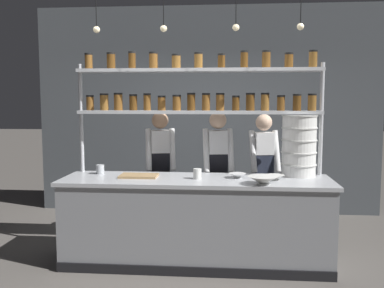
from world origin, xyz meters
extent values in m
plane|color=#5B5651|center=(0.00, 0.00, 0.00)|extent=(40.00, 40.00, 0.00)
cube|color=#4C5156|center=(0.00, 2.17, 1.58)|extent=(5.25, 0.12, 3.15)
cube|color=gray|center=(0.00, 0.00, 0.44)|extent=(2.79, 0.72, 0.88)
cube|color=#B7BABF|center=(0.00, 0.00, 0.90)|extent=(2.85, 0.76, 0.04)
cube|color=black|center=(0.00, -0.36, 0.05)|extent=(2.79, 0.03, 0.10)
cylinder|color=#B7BABF|center=(-1.34, 0.33, 1.07)|extent=(0.04, 0.04, 2.15)
cylinder|color=#B7BABF|center=(1.34, 0.33, 1.07)|extent=(0.04, 0.04, 2.15)
cube|color=#B7BABF|center=(0.00, 0.33, 1.61)|extent=(2.69, 0.28, 0.04)
cylinder|color=brown|center=(-1.24, 0.33, 1.70)|extent=(0.08, 0.08, 0.15)
cylinder|color=black|center=(-1.24, 0.33, 1.79)|extent=(0.09, 0.09, 0.02)
cylinder|color=brown|center=(-1.07, 0.33, 1.71)|extent=(0.10, 0.10, 0.17)
cylinder|color=black|center=(-1.07, 0.33, 1.81)|extent=(0.10, 0.10, 0.02)
cylinder|color=brown|center=(-0.91, 0.33, 1.72)|extent=(0.10, 0.10, 0.18)
cylinder|color=black|center=(-0.91, 0.33, 1.81)|extent=(0.10, 0.10, 0.02)
cylinder|color=#513314|center=(-0.74, 0.33, 1.71)|extent=(0.09, 0.09, 0.16)
cylinder|color=black|center=(-0.74, 0.33, 1.80)|extent=(0.09, 0.09, 0.02)
cylinder|color=brown|center=(-0.58, 0.33, 1.71)|extent=(0.08, 0.08, 0.17)
cylinder|color=black|center=(-0.58, 0.33, 1.81)|extent=(0.08, 0.08, 0.02)
cylinder|color=brown|center=(-0.41, 0.33, 1.70)|extent=(0.09, 0.09, 0.15)
cylinder|color=black|center=(-0.41, 0.33, 1.78)|extent=(0.09, 0.09, 0.02)
cylinder|color=brown|center=(-0.24, 0.33, 1.70)|extent=(0.09, 0.09, 0.15)
cylinder|color=black|center=(-0.24, 0.33, 1.79)|extent=(0.10, 0.10, 0.02)
cylinder|color=#513314|center=(-0.08, 0.33, 1.71)|extent=(0.09, 0.09, 0.18)
cylinder|color=black|center=(-0.08, 0.33, 1.81)|extent=(0.09, 0.09, 0.02)
cylinder|color=brown|center=(0.09, 0.33, 1.71)|extent=(0.09, 0.09, 0.17)
cylinder|color=black|center=(0.09, 0.33, 1.81)|extent=(0.09, 0.09, 0.02)
cylinder|color=brown|center=(0.24, 0.33, 1.71)|extent=(0.09, 0.09, 0.17)
cylinder|color=black|center=(0.24, 0.33, 1.81)|extent=(0.09, 0.09, 0.02)
cylinder|color=#513314|center=(0.41, 0.33, 1.70)|extent=(0.08, 0.08, 0.14)
cylinder|color=black|center=(0.41, 0.33, 1.78)|extent=(0.08, 0.08, 0.02)
cylinder|color=#513314|center=(0.57, 0.33, 1.71)|extent=(0.10, 0.10, 0.17)
cylinder|color=black|center=(0.57, 0.33, 1.81)|extent=(0.10, 0.10, 0.02)
cylinder|color=brown|center=(0.73, 0.33, 1.71)|extent=(0.09, 0.09, 0.18)
cylinder|color=black|center=(0.73, 0.33, 1.81)|extent=(0.09, 0.09, 0.02)
cylinder|color=brown|center=(0.91, 0.33, 1.70)|extent=(0.08, 0.08, 0.15)
cylinder|color=black|center=(0.91, 0.33, 1.79)|extent=(0.09, 0.09, 0.02)
cylinder|color=#513314|center=(1.08, 0.33, 1.71)|extent=(0.09, 0.09, 0.16)
cylinder|color=black|center=(1.08, 0.33, 1.80)|extent=(0.09, 0.09, 0.02)
cylinder|color=brown|center=(1.24, 0.33, 1.71)|extent=(0.09, 0.09, 0.17)
cylinder|color=black|center=(1.24, 0.33, 1.80)|extent=(0.09, 0.09, 0.02)
cube|color=#B7BABF|center=(0.00, 0.33, 2.07)|extent=(2.69, 0.28, 0.04)
cylinder|color=brown|center=(-1.24, 0.33, 2.17)|extent=(0.09, 0.09, 0.16)
cylinder|color=black|center=(-1.24, 0.33, 2.26)|extent=(0.09, 0.09, 0.02)
cylinder|color=#513314|center=(-0.98, 0.33, 2.17)|extent=(0.09, 0.09, 0.16)
cylinder|color=black|center=(-0.98, 0.33, 2.26)|extent=(0.10, 0.10, 0.02)
cylinder|color=#513314|center=(-0.74, 0.33, 2.17)|extent=(0.08, 0.08, 0.17)
cylinder|color=black|center=(-0.74, 0.33, 2.27)|extent=(0.08, 0.08, 0.02)
cylinder|color=brown|center=(-0.50, 0.33, 2.17)|extent=(0.10, 0.10, 0.16)
cylinder|color=black|center=(-0.50, 0.33, 2.26)|extent=(0.10, 0.10, 0.02)
cylinder|color=brown|center=(-0.25, 0.33, 2.16)|extent=(0.10, 0.10, 0.14)
cylinder|color=black|center=(-0.25, 0.33, 2.24)|extent=(0.10, 0.10, 0.02)
cylinder|color=brown|center=(0.00, 0.33, 2.17)|extent=(0.09, 0.09, 0.16)
cylinder|color=black|center=(0.00, 0.33, 2.25)|extent=(0.09, 0.09, 0.02)
cylinder|color=#513314|center=(0.25, 0.33, 2.16)|extent=(0.08, 0.08, 0.14)
cylinder|color=black|center=(0.25, 0.33, 2.24)|extent=(0.08, 0.08, 0.02)
cylinder|color=#513314|center=(0.50, 0.33, 2.17)|extent=(0.08, 0.08, 0.17)
cylinder|color=black|center=(0.50, 0.33, 2.27)|extent=(0.08, 0.08, 0.02)
cylinder|color=brown|center=(0.74, 0.33, 2.17)|extent=(0.09, 0.09, 0.17)
cylinder|color=black|center=(0.74, 0.33, 2.27)|extent=(0.09, 0.09, 0.02)
cylinder|color=brown|center=(0.98, 0.33, 2.16)|extent=(0.09, 0.09, 0.14)
cylinder|color=black|center=(0.98, 0.33, 2.24)|extent=(0.09, 0.09, 0.02)
cylinder|color=brown|center=(1.24, 0.33, 2.17)|extent=(0.09, 0.09, 0.17)
cylinder|color=black|center=(1.24, 0.33, 2.27)|extent=(0.09, 0.09, 0.02)
cylinder|color=black|center=(-0.57, 0.70, 0.38)|extent=(0.11, 0.11, 0.77)
cylinder|color=black|center=(-0.42, 0.73, 0.38)|extent=(0.11, 0.11, 0.77)
cube|color=black|center=(-0.50, 0.72, 0.94)|extent=(0.25, 0.21, 0.33)
cube|color=white|center=(-0.50, 0.72, 1.24)|extent=(0.25, 0.22, 0.27)
sphere|color=#A37A5B|center=(-0.50, 0.72, 1.50)|extent=(0.20, 0.20, 0.20)
cylinder|color=white|center=(-0.62, 0.63, 1.15)|extent=(0.12, 0.25, 0.51)
cylinder|color=white|center=(-0.34, 0.69, 1.15)|extent=(0.12, 0.25, 0.51)
cylinder|color=black|center=(0.13, 0.61, 0.39)|extent=(0.11, 0.11, 0.77)
cylinder|color=black|center=(0.29, 0.63, 0.39)|extent=(0.11, 0.11, 0.77)
cube|color=black|center=(0.21, 0.62, 0.94)|extent=(0.24, 0.20, 0.34)
cube|color=white|center=(0.21, 0.62, 1.25)|extent=(0.25, 0.21, 0.27)
sphere|color=tan|center=(0.21, 0.62, 1.51)|extent=(0.20, 0.20, 0.20)
cylinder|color=white|center=(0.08, 0.54, 1.16)|extent=(0.11, 0.25, 0.51)
cylinder|color=white|center=(0.36, 0.58, 1.16)|extent=(0.11, 0.25, 0.51)
cylinder|color=black|center=(0.68, 0.77, 0.38)|extent=(0.11, 0.11, 0.76)
cylinder|color=black|center=(0.84, 0.81, 0.38)|extent=(0.11, 0.11, 0.76)
cube|color=#232838|center=(0.76, 0.79, 0.92)|extent=(0.25, 0.21, 0.33)
cube|color=white|center=(0.76, 0.79, 1.22)|extent=(0.25, 0.22, 0.27)
sphere|color=beige|center=(0.76, 0.79, 1.47)|extent=(0.20, 0.20, 0.20)
cylinder|color=white|center=(0.63, 0.70, 1.13)|extent=(0.11, 0.25, 0.50)
cylinder|color=white|center=(0.92, 0.76, 1.13)|extent=(0.11, 0.25, 0.50)
cylinder|color=white|center=(1.10, 0.26, 0.98)|extent=(0.36, 0.36, 0.12)
cylinder|color=silver|center=(1.10, 0.26, 1.05)|extent=(0.38, 0.38, 0.01)
cylinder|color=white|center=(1.10, 0.26, 1.11)|extent=(0.36, 0.36, 0.12)
cylinder|color=silver|center=(1.10, 0.26, 1.18)|extent=(0.38, 0.38, 0.01)
cylinder|color=white|center=(1.10, 0.26, 1.25)|extent=(0.36, 0.36, 0.12)
cylinder|color=silver|center=(1.10, 0.26, 1.31)|extent=(0.38, 0.38, 0.01)
cylinder|color=white|center=(1.10, 0.26, 1.38)|extent=(0.36, 0.36, 0.12)
cylinder|color=silver|center=(1.10, 0.26, 1.44)|extent=(0.38, 0.38, 0.01)
cylinder|color=white|center=(1.10, 0.26, 1.51)|extent=(0.36, 0.36, 0.12)
cylinder|color=silver|center=(1.10, 0.26, 1.58)|extent=(0.38, 0.38, 0.01)
cube|color=#A88456|center=(-0.62, 0.04, 0.93)|extent=(0.40, 0.26, 0.02)
cylinder|color=silver|center=(0.82, -0.02, 0.93)|extent=(0.09, 0.09, 0.01)
cone|color=silver|center=(0.82, -0.02, 0.95)|extent=(0.20, 0.20, 0.05)
cylinder|color=white|center=(0.44, 0.06, 0.93)|extent=(0.08, 0.08, 0.01)
cone|color=white|center=(0.44, 0.06, 0.95)|extent=(0.18, 0.18, 0.05)
cylinder|color=silver|center=(0.68, -0.26, 0.93)|extent=(0.13, 0.13, 0.01)
cone|color=silver|center=(0.68, -0.26, 0.96)|extent=(0.30, 0.30, 0.08)
cylinder|color=#B2B7BC|center=(-1.09, 0.19, 0.97)|extent=(0.09, 0.09, 0.10)
cylinder|color=silver|center=(0.02, -0.03, 0.97)|extent=(0.09, 0.09, 0.11)
sphere|color=#F9E5B2|center=(-1.04, 0.00, 2.47)|extent=(0.07, 0.07, 0.07)
sphere|color=#F9E5B2|center=(-0.33, 0.00, 2.47)|extent=(0.07, 0.07, 0.07)
sphere|color=#F9E5B2|center=(0.40, 0.00, 2.47)|extent=(0.07, 0.07, 0.07)
sphere|color=#F9E5B2|center=(1.04, 0.00, 2.47)|extent=(0.07, 0.07, 0.07)
camera|label=1|loc=(0.34, -4.43, 1.75)|focal=40.00mm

